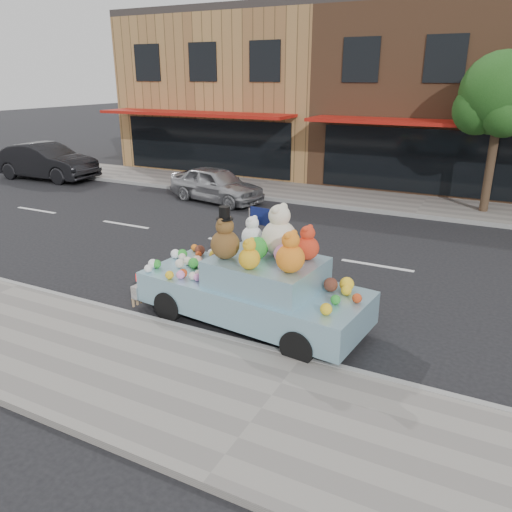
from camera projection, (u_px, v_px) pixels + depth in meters
The scene contains 11 objects.
ground at pixel (377, 266), 12.38m from camera, with size 120.00×120.00×0.00m, color black.
near_sidewalk at pixel (261, 412), 6.90m from camera, with size 60.00×3.00×0.12m, color gray.
far_sidewalk at pixel (422, 206), 17.81m from camera, with size 60.00×3.00×0.12m, color gray.
near_kerb at pixel (302, 360), 8.16m from camera, with size 60.00×0.12×0.13m, color gray.
far_kerb at pixel (414, 216), 16.55m from camera, with size 60.00×0.12×0.13m, color gray.
storefront_left at pixel (246, 92), 25.42m from camera, with size 10.00×9.80×7.30m.
storefront_mid at pixel (454, 96), 21.18m from camera, with size 10.00×9.80×7.30m.
street_tree at pixel (502, 101), 15.76m from camera, with size 3.00×2.70×5.22m.
car_silver at pixel (216, 184), 18.48m from camera, with size 1.53×3.79×1.29m, color #A3A4A8.
car_dark at pixel (46, 161), 22.45m from camera, with size 1.70×4.88×1.61m, color black.
art_car at pixel (255, 284), 9.23m from camera, with size 4.64×2.21×2.31m.
Camera 1 is at (2.53, -11.67, 4.44)m, focal length 35.00 mm.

